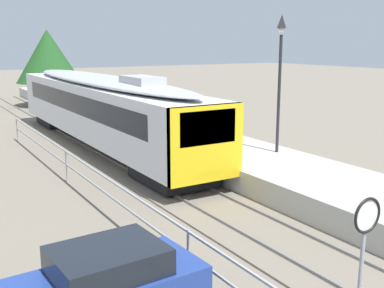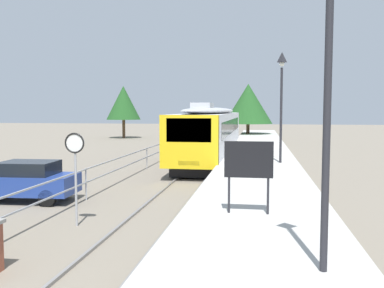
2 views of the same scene
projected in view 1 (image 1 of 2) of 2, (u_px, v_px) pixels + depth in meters
name	position (u px, v px, depth m)	size (l,w,h in m)	color
ground_plane	(67.00, 174.00, 18.87)	(160.00, 160.00, 0.00)	slate
track_rails	(135.00, 164.00, 20.39)	(3.20, 60.00, 0.14)	slate
commuter_train	(101.00, 106.00, 23.21)	(2.82, 19.55, 3.74)	silver
station_platform	(198.00, 146.00, 21.96)	(3.90, 60.00, 0.90)	#B7B5AD
platform_lamp_mid_platform	(280.00, 58.00, 18.05)	(0.34, 0.34, 5.35)	#232328
speed_limit_sign	(365.00, 237.00, 7.55)	(0.61, 0.10, 2.81)	#9EA0A5
carpark_fence	(188.00, 244.00, 10.19)	(0.06, 36.06, 1.25)	#9EA0A5
parked_hatchback_blue	(99.00, 288.00, 8.60)	(4.09, 1.97, 1.53)	navy
tree_behind_station_far	(48.00, 56.00, 38.31)	(5.24, 5.24, 6.28)	brown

